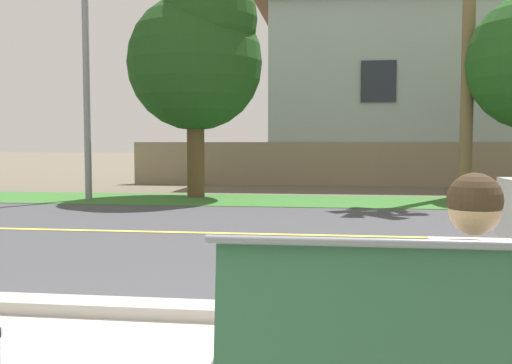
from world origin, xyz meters
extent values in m
plane|color=#665B4C|center=(0.00, 8.00, 0.00)|extent=(140.00, 140.00, 0.00)
cube|color=#ADA89E|center=(0.00, 2.35, 0.06)|extent=(44.00, 0.30, 0.11)
cube|color=#424247|center=(0.00, 6.50, 0.00)|extent=(52.00, 8.00, 0.01)
cube|color=#E0CC4C|center=(0.00, 6.50, 0.01)|extent=(48.00, 0.14, 0.01)
cube|color=#38702D|center=(0.00, 11.55, 0.01)|extent=(48.00, 2.80, 0.02)
cube|color=#285138|center=(1.50, 0.26, 0.71)|extent=(1.79, 0.12, 0.52)
cylinder|color=slate|center=(1.50, 0.25, 0.99)|extent=(1.86, 0.04, 0.04)
cylinder|color=black|center=(1.56, 0.64, 0.51)|extent=(0.15, 0.42, 0.15)
cylinder|color=black|center=(1.74, 0.64, 0.51)|extent=(0.15, 0.42, 0.15)
cube|color=silver|center=(1.65, 0.45, 0.71)|extent=(0.34, 0.20, 0.52)
cylinder|color=silver|center=(1.44, 0.47, 0.73)|extent=(0.09, 0.09, 0.46)
sphere|color=tan|center=(1.65, 0.46, 1.10)|extent=(0.21, 0.21, 0.21)
sphere|color=#382819|center=(1.65, 0.46, 1.14)|extent=(0.22, 0.22, 0.22)
cylinder|color=gray|center=(-4.74, 11.15, 3.77)|extent=(0.16, 0.16, 7.54)
cylinder|color=brown|center=(-2.35, 12.20, 1.05)|extent=(0.44, 0.44, 2.10)
sphere|color=#1E4719|center=(-2.35, 12.20, 3.37)|extent=(3.37, 3.37, 3.37)
sphere|color=#1E4719|center=(-1.93, 11.94, 4.38)|extent=(2.36, 2.36, 2.36)
cylinder|color=brown|center=(4.44, 13.31, 4.45)|extent=(0.32, 0.32, 8.91)
cube|color=gray|center=(1.02, 16.65, 0.70)|extent=(13.00, 0.36, 1.40)
cube|color=#A3ADB2|center=(5.34, 19.85, 3.01)|extent=(12.72, 6.40, 6.01)
cube|color=brown|center=(5.34, 19.85, 6.31)|extent=(13.73, 6.91, 0.60)
cube|color=#232833|center=(2.48, 16.62, 3.31)|extent=(1.10, 0.06, 1.30)
camera|label=1|loc=(1.07, -1.98, 1.37)|focal=40.41mm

